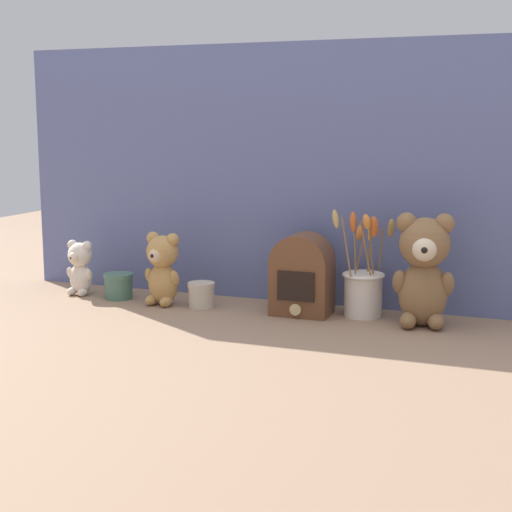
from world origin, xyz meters
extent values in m
plane|color=#8E7056|center=(0.00, 0.00, 0.00)|extent=(4.00, 4.00, 0.00)
cube|color=slate|center=(0.00, 0.17, 0.36)|extent=(1.57, 0.02, 0.72)
ellipsoid|color=olive|center=(0.44, 0.03, 0.08)|extent=(0.13, 0.12, 0.16)
sphere|color=olive|center=(0.44, 0.03, 0.21)|extent=(0.13, 0.13, 0.13)
sphere|color=beige|center=(0.45, -0.02, 0.20)|extent=(0.06, 0.06, 0.06)
sphere|color=black|center=(0.45, -0.05, 0.20)|extent=(0.02, 0.02, 0.02)
sphere|color=olive|center=(0.49, 0.03, 0.26)|extent=(0.05, 0.05, 0.05)
sphere|color=olive|center=(0.40, 0.02, 0.26)|extent=(0.05, 0.05, 0.05)
ellipsoid|color=olive|center=(0.50, 0.03, 0.11)|extent=(0.04, 0.06, 0.07)
ellipsoid|color=olive|center=(0.39, 0.01, 0.11)|extent=(0.04, 0.06, 0.07)
ellipsoid|color=olive|center=(0.48, 0.00, 0.02)|extent=(0.05, 0.07, 0.04)
ellipsoid|color=olive|center=(0.42, -0.01, 0.02)|extent=(0.05, 0.07, 0.04)
ellipsoid|color=tan|center=(-0.27, 0.00, 0.06)|extent=(0.09, 0.08, 0.12)
sphere|color=tan|center=(-0.27, 0.00, 0.15)|extent=(0.09, 0.09, 0.09)
sphere|color=#D1B289|center=(-0.27, -0.03, 0.14)|extent=(0.04, 0.04, 0.04)
sphere|color=black|center=(-0.28, -0.05, 0.15)|extent=(0.01, 0.01, 0.01)
sphere|color=tan|center=(-0.24, 0.00, 0.19)|extent=(0.04, 0.04, 0.04)
sphere|color=tan|center=(-0.30, 0.01, 0.19)|extent=(0.04, 0.04, 0.04)
ellipsoid|color=tan|center=(-0.23, -0.01, 0.08)|extent=(0.03, 0.04, 0.05)
ellipsoid|color=tan|center=(-0.31, 0.00, 0.08)|extent=(0.03, 0.04, 0.05)
ellipsoid|color=tan|center=(-0.25, -0.03, 0.01)|extent=(0.03, 0.05, 0.03)
ellipsoid|color=tan|center=(-0.30, -0.02, 0.01)|extent=(0.03, 0.05, 0.03)
ellipsoid|color=beige|center=(-0.56, 0.03, 0.05)|extent=(0.07, 0.06, 0.09)
sphere|color=beige|center=(-0.56, 0.03, 0.12)|extent=(0.07, 0.07, 0.07)
sphere|color=beige|center=(-0.56, 0.00, 0.12)|extent=(0.03, 0.03, 0.03)
sphere|color=black|center=(-0.56, -0.01, 0.12)|extent=(0.01, 0.01, 0.01)
sphere|color=beige|center=(-0.53, 0.03, 0.15)|extent=(0.03, 0.03, 0.03)
sphere|color=beige|center=(-0.58, 0.03, 0.15)|extent=(0.03, 0.03, 0.03)
ellipsoid|color=beige|center=(-0.52, 0.02, 0.06)|extent=(0.02, 0.03, 0.04)
ellipsoid|color=beige|center=(-0.59, 0.02, 0.06)|extent=(0.02, 0.03, 0.04)
ellipsoid|color=beige|center=(-0.54, 0.01, 0.01)|extent=(0.03, 0.04, 0.02)
ellipsoid|color=beige|center=(-0.58, 0.01, 0.01)|extent=(0.03, 0.04, 0.02)
cylinder|color=silver|center=(0.28, 0.07, 0.06)|extent=(0.10, 0.10, 0.12)
torus|color=silver|center=(0.28, 0.07, 0.11)|extent=(0.11, 0.11, 0.01)
cylinder|color=olive|center=(0.26, 0.05, 0.18)|extent=(0.01, 0.02, 0.14)
ellipsoid|color=#C65B28|center=(0.26, 0.05, 0.25)|extent=(0.03, 0.03, 0.05)
cylinder|color=olive|center=(0.30, 0.05, 0.18)|extent=(0.02, 0.02, 0.13)
ellipsoid|color=#C65B28|center=(0.31, 0.05, 0.24)|extent=(0.04, 0.04, 0.06)
cylinder|color=olive|center=(0.29, 0.09, 0.17)|extent=(0.01, 0.01, 0.11)
ellipsoid|color=gold|center=(0.29, 0.10, 0.22)|extent=(0.03, 0.02, 0.06)
cylinder|color=olive|center=(0.27, 0.09, 0.17)|extent=(0.02, 0.02, 0.10)
ellipsoid|color=orange|center=(0.26, 0.10, 0.22)|extent=(0.03, 0.03, 0.04)
cylinder|color=olive|center=(0.24, 0.04, 0.19)|extent=(0.04, 0.05, 0.15)
ellipsoid|color=tan|center=(0.22, 0.02, 0.26)|extent=(0.03, 0.04, 0.05)
cylinder|color=olive|center=(0.32, 0.08, 0.17)|extent=(0.02, 0.05, 0.12)
ellipsoid|color=tan|center=(0.35, 0.09, 0.23)|extent=(0.03, 0.04, 0.06)
cylinder|color=olive|center=(0.29, 0.04, 0.19)|extent=(0.03, 0.01, 0.14)
ellipsoid|color=orange|center=(0.30, 0.02, 0.26)|extent=(0.03, 0.03, 0.04)
cube|color=brown|center=(0.13, 0.03, 0.07)|extent=(0.16, 0.11, 0.14)
cylinder|color=brown|center=(0.13, 0.03, 0.14)|extent=(0.16, 0.11, 0.15)
cube|color=black|center=(0.13, -0.02, 0.09)|extent=(0.10, 0.01, 0.08)
cylinder|color=#D6BC7A|center=(0.13, -0.02, 0.03)|extent=(0.03, 0.01, 0.03)
cylinder|color=beige|center=(-0.16, 0.01, 0.03)|extent=(0.07, 0.07, 0.06)
cylinder|color=beige|center=(-0.16, 0.01, 0.06)|extent=(0.07, 0.07, 0.01)
cylinder|color=#47705B|center=(-0.43, 0.02, 0.03)|extent=(0.08, 0.08, 0.06)
cylinder|color=#47705B|center=(-0.43, 0.02, 0.07)|extent=(0.08, 0.08, 0.01)
camera|label=1|loc=(0.73, -1.90, 0.51)|focal=55.00mm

